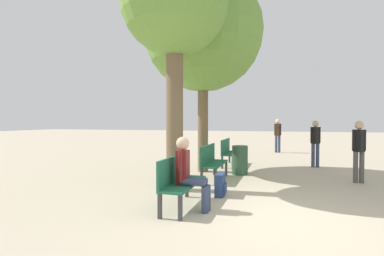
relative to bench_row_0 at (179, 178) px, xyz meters
The scene contains 12 objects.
ground_plane 1.87m from the bench_row_0, ahead, with size 80.00×80.00×0.00m, color #B7A88E.
bench_row_0 is the anchor object (origin of this frame).
bench_row_1 2.67m from the bench_row_0, 90.00° to the left, with size 0.44×1.55×0.94m.
bench_row_2 5.34m from the bench_row_0, 90.00° to the left, with size 0.44×1.55×0.94m.
tree_row_0 3.97m from the bench_row_0, 113.45° to the left, with size 2.49×2.49×5.59m.
tree_row_1 5.48m from the bench_row_0, 98.20° to the left, with size 3.71×3.71×6.23m.
person_seated 0.32m from the bench_row_0, 31.21° to the right, with size 0.62×0.35×1.32m.
backpack 1.20m from the bench_row_0, 59.97° to the left, with size 0.21×0.38×0.47m.
pedestrian_near 6.53m from the bench_row_0, 63.25° to the left, with size 0.33×0.29×1.61m.
pedestrian_mid 5.03m from the bench_row_0, 41.99° to the left, with size 0.32×0.29×1.60m.
pedestrian_far 10.50m from the bench_row_0, 81.08° to the left, with size 0.34×0.27×1.69m.
trash_bin 3.76m from the bench_row_0, 80.37° to the left, with size 0.47×0.47×0.86m.
Camera 1 is at (0.04, -5.04, 1.61)m, focal length 28.00 mm.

